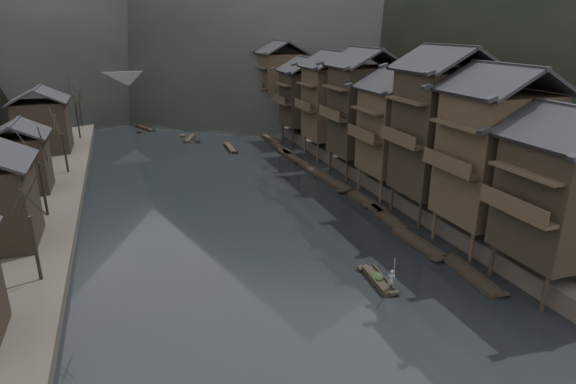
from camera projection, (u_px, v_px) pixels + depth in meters
name	position (u px, v px, depth m)	size (l,w,h in m)	color
water	(283.00, 272.00, 36.05)	(300.00, 300.00, 0.00)	black
right_bank	(402.00, 127.00, 82.26)	(40.00, 200.00, 1.80)	#2D2823
stilt_houses	(371.00, 102.00, 55.58)	(9.00, 67.60, 16.11)	black
left_houses	(12.00, 156.00, 45.79)	(8.10, 53.20, 8.73)	black
bare_trees	(54.00, 139.00, 49.02)	(3.89, 73.54, 7.78)	black
moored_sampans	(330.00, 181.00, 56.23)	(2.80, 53.57, 0.47)	black
midriver_boats	(185.00, 137.00, 78.37)	(13.43, 25.30, 0.45)	black
stone_bridge	(171.00, 89.00, 98.59)	(40.00, 6.00, 9.00)	#4C4C4F
hero_sampan	(378.00, 280.00, 34.49)	(1.27, 4.46, 0.43)	black
cargo_heap	(377.00, 272.00, 34.50)	(0.97, 1.27, 0.58)	black
boatman	(392.00, 277.00, 32.84)	(0.57, 0.38, 1.57)	#5E5E60
bamboo_pole	(397.00, 241.00, 32.02)	(0.06, 0.06, 4.45)	#8C7A51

